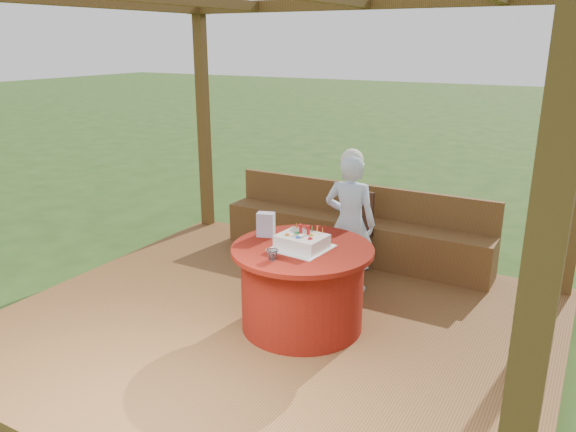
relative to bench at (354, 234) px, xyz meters
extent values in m
plane|color=#274617|center=(0.00, -1.72, -0.38)|extent=(60.00, 60.00, 0.00)
cube|color=brown|center=(0.00, -1.72, -0.32)|extent=(4.50, 4.00, 0.12)
cube|color=brown|center=(2.13, -3.60, 1.03)|extent=(0.12, 0.12, 2.60)
cube|color=brown|center=(-2.13, 0.16, 1.03)|extent=(0.12, 0.12, 2.60)
cube|color=brown|center=(0.00, 0.16, 2.40)|extent=(4.50, 0.14, 0.12)
cube|color=brown|center=(0.00, -0.02, -0.04)|extent=(3.00, 0.42, 0.45)
cube|color=brown|center=(0.00, 0.16, 0.36)|extent=(3.00, 0.06, 0.35)
cylinder|color=maroon|center=(0.25, -1.67, 0.07)|extent=(1.01, 1.01, 0.67)
cylinder|color=maroon|center=(0.25, -1.67, 0.42)|extent=(1.16, 1.16, 0.04)
cube|color=#371D11|center=(0.10, -0.42, 0.13)|extent=(0.44, 0.44, 0.05)
cylinder|color=#371D11|center=(-0.08, -0.55, -0.07)|extent=(0.04, 0.04, 0.39)
cylinder|color=#371D11|center=(0.23, -0.60, -0.07)|extent=(0.04, 0.04, 0.39)
cylinder|color=#371D11|center=(-0.04, -0.24, -0.07)|extent=(0.04, 0.04, 0.39)
cylinder|color=#371D11|center=(0.28, -0.28, -0.07)|extent=(0.04, 0.04, 0.39)
cube|color=#371D11|center=(0.12, -0.24, 0.35)|extent=(0.40, 0.09, 0.45)
imported|color=#ABD3FF|center=(0.28, -0.79, 0.40)|extent=(0.53, 0.39, 1.33)
sphere|color=white|center=(0.28, -0.79, 1.00)|extent=(0.21, 0.21, 0.21)
cube|color=white|center=(0.25, -1.69, 0.45)|extent=(0.46, 0.46, 0.01)
cube|color=white|center=(0.25, -1.69, 0.50)|extent=(0.39, 0.33, 0.10)
cylinder|color=red|center=(0.22, -1.65, 0.59)|extent=(0.03, 0.03, 0.07)
cylinder|color=red|center=(0.29, -1.65, 0.59)|extent=(0.03, 0.03, 0.07)
sphere|color=orange|center=(0.15, -1.75, 0.57)|extent=(0.04, 0.04, 0.04)
sphere|color=blue|center=(0.25, -1.76, 0.57)|extent=(0.04, 0.04, 0.04)
sphere|color=red|center=(0.35, -1.74, 0.57)|extent=(0.04, 0.04, 0.04)
sphere|color=green|center=(0.19, -1.67, 0.57)|extent=(0.04, 0.04, 0.04)
sphere|color=yellow|center=(0.32, -1.66, 0.57)|extent=(0.04, 0.04, 0.04)
cube|color=#EA97D2|center=(-0.15, -1.58, 0.55)|extent=(0.17, 0.13, 0.21)
imported|color=white|center=(0.18, -2.02, 0.49)|extent=(0.11, 0.11, 0.08)
camera|label=1|loc=(2.24, -5.43, 2.05)|focal=35.00mm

